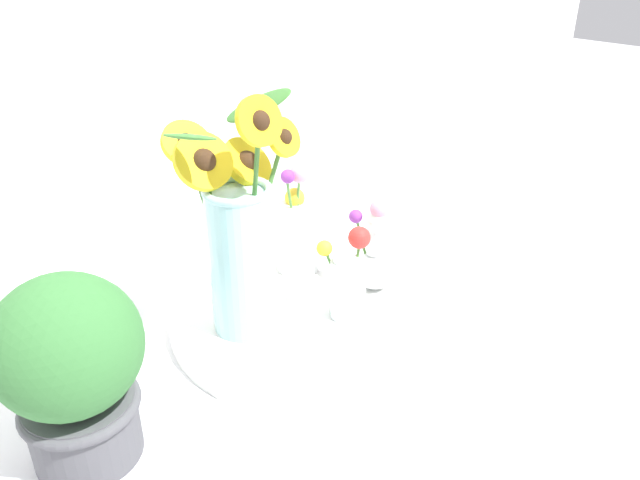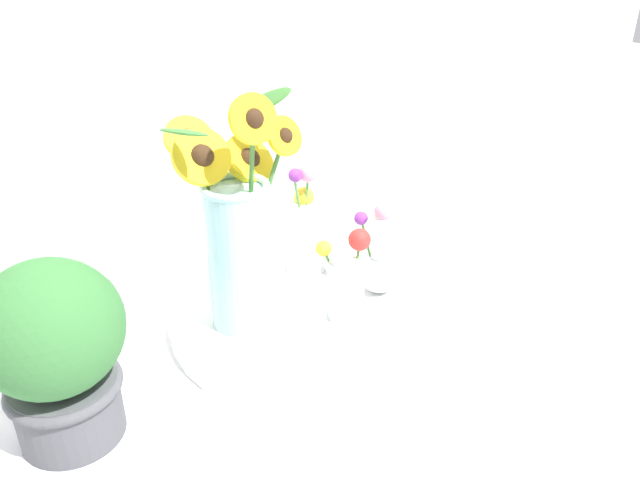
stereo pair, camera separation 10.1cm
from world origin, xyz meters
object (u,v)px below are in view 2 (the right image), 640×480
Objects in this scene: vase_small_back at (306,231)px; serving_tray at (320,312)px; mason_jar_sunflowers at (238,234)px; vase_bulb_right at (379,258)px; vase_small_center at (346,280)px; potted_plant at (55,349)px.

serving_tray is at bearing -116.27° from vase_small_back.
vase_bulb_right is at bearing -16.21° from mason_jar_sunflowers.
vase_small_center is 0.87× the size of vase_bulb_right.
mason_jar_sunflowers is 2.24× the size of vase_bulb_right.
vase_small_back is at bearing 16.45° from potted_plant.
vase_small_back reaches higher than vase_small_center.
serving_tray is 3.38× the size of vase_small_center.
serving_tray is 0.21m from mason_jar_sunflowers.
mason_jar_sunflowers reaches higher than serving_tray.
mason_jar_sunflowers is at bearing 146.17° from vase_small_center.
potted_plant is (-0.49, -0.14, 0.04)m from vase_small_back.
potted_plant is (-0.30, -0.07, -0.04)m from mason_jar_sunflowers.
vase_bulb_right reaches higher than vase_small_center.
potted_plant is at bearing 179.87° from vase_bulb_right.
vase_small_back is at bearing 75.83° from vase_small_center.
mason_jar_sunflowers reaches higher than vase_bulb_right.
mason_jar_sunflowers is at bearing 12.57° from potted_plant.
mason_jar_sunflowers is 2.58× the size of vase_small_center.
vase_bulb_right is at bearing -9.76° from serving_tray.
vase_bulb_right is at bearing -70.21° from vase_small_back.
vase_bulb_right is 0.83× the size of vase_small_back.
vase_bulb_right is at bearing 15.19° from vase_small_center.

